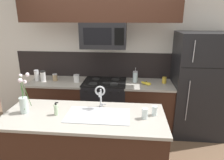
{
  "coord_description": "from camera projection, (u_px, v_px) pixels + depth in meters",
  "views": [
    {
      "loc": [
        0.45,
        -2.46,
        2.05
      ],
      "look_at": [
        0.19,
        0.27,
        1.16
      ],
      "focal_mm": 32.0,
      "sensor_mm": 36.0,
      "label": 1
    }
  ],
  "objects": [
    {
      "name": "upper_cabinet_band",
      "position": [
        99.0,
        2.0,
        3.12
      ],
      "size": [
        2.54,
        0.34,
        0.6
      ],
      "primitive_type": "cube",
      "color": "#381E14"
    },
    {
      "name": "spare_glass",
      "position": [
        155.0,
        111.0,
        2.37
      ],
      "size": [
        0.06,
        0.06,
        0.12
      ],
      "color": "silver",
      "rests_on": "island_counter"
    },
    {
      "name": "storage_jar_short",
      "position": [
        55.0,
        77.0,
        3.64
      ],
      "size": [
        0.09,
        0.09,
        0.13
      ],
      "color": "#997F5B",
      "rests_on": "back_counter_left"
    },
    {
      "name": "back_counter_left",
      "position": [
        60.0,
        103.0,
        3.79
      ],
      "size": [
        0.99,
        0.65,
        0.91
      ],
      "color": "#381E14",
      "rests_on": "ground"
    },
    {
      "name": "banana_bunch",
      "position": [
        146.0,
        83.0,
        3.45
      ],
      "size": [
        0.19,
        0.15,
        0.08
      ],
      "color": "yellow",
      "rests_on": "back_counter_right"
    },
    {
      "name": "ground_plane",
      "position": [
        98.0,
        158.0,
        3.0
      ],
      "size": [
        10.0,
        10.0,
        0.0
      ],
      "primitive_type": "plane",
      "color": "brown"
    },
    {
      "name": "microwave",
      "position": [
        104.0,
        35.0,
        3.3
      ],
      "size": [
        0.74,
        0.4,
        0.41
      ],
      "color": "black"
    },
    {
      "name": "coffee_tin",
      "position": [
        164.0,
        80.0,
        3.51
      ],
      "size": [
        0.08,
        0.08,
        0.11
      ],
      "primitive_type": "cylinder",
      "color": "gold",
      "rests_on": "back_counter_right"
    },
    {
      "name": "kitchen_sink",
      "position": [
        98.0,
        121.0,
        2.4
      ],
      "size": [
        0.76,
        0.42,
        0.16
      ],
      "color": "#ADAFB5",
      "rests_on": "island_counter"
    },
    {
      "name": "stove_range",
      "position": [
        105.0,
        105.0,
        3.71
      ],
      "size": [
        0.76,
        0.64,
        0.93
      ],
      "color": "black",
      "rests_on": "ground"
    },
    {
      "name": "sink_faucet",
      "position": [
        100.0,
        94.0,
        2.52
      ],
      "size": [
        0.14,
        0.14,
        0.31
      ],
      "color": "#B7BABF",
      "rests_on": "island_counter"
    },
    {
      "name": "storage_jar_medium",
      "position": [
        43.0,
        76.0,
        3.61
      ],
      "size": [
        0.09,
        0.09,
        0.19
      ],
      "color": "silver",
      "rests_on": "back_counter_left"
    },
    {
      "name": "splash_band",
      "position": [
        107.0,
        65.0,
        3.81
      ],
      "size": [
        3.51,
        0.01,
        0.48
      ],
      "primitive_type": "cube",
      "color": "black",
      "rests_on": "rear_partition"
    },
    {
      "name": "french_press",
      "position": [
        135.0,
        77.0,
        3.55
      ],
      "size": [
        0.09,
        0.09,
        0.27
      ],
      "color": "silver",
      "rests_on": "back_counter_right"
    },
    {
      "name": "drinking_glass",
      "position": [
        145.0,
        114.0,
        2.3
      ],
      "size": [
        0.07,
        0.07,
        0.13
      ],
      "color": "silver",
      "rests_on": "island_counter"
    },
    {
      "name": "flower_vase",
      "position": [
        24.0,
        102.0,
        2.42
      ],
      "size": [
        0.14,
        0.16,
        0.5
      ],
      "color": "silver",
      "rests_on": "island_counter"
    },
    {
      "name": "refrigerator",
      "position": [
        198.0,
        85.0,
        3.45
      ],
      "size": [
        0.86,
        0.74,
        1.8
      ],
      "color": "black",
      "rests_on": "ground"
    },
    {
      "name": "back_counter_right",
      "position": [
        148.0,
        107.0,
        3.64
      ],
      "size": [
        0.85,
        0.65,
        0.91
      ],
      "color": "#381E14",
      "rests_on": "ground"
    },
    {
      "name": "rear_partition",
      "position": [
        122.0,
        57.0,
        3.79
      ],
      "size": [
        5.2,
        0.1,
        2.6
      ],
      "primitive_type": "cube",
      "color": "silver",
      "rests_on": "ground"
    },
    {
      "name": "storage_jar_tall",
      "position": [
        37.0,
        75.0,
        3.63
      ],
      "size": [
        0.08,
        0.08,
        0.2
      ],
      "color": "silver",
      "rests_on": "back_counter_left"
    },
    {
      "name": "dish_soap_bottle",
      "position": [
        56.0,
        110.0,
        2.38
      ],
      "size": [
        0.06,
        0.05,
        0.16
      ],
      "color": "beige",
      "rests_on": "island_counter"
    },
    {
      "name": "island_counter",
      "position": [
        85.0,
        147.0,
        2.54
      ],
      "size": [
        1.96,
        0.8,
        0.91
      ],
      "color": "#381E14",
      "rests_on": "ground"
    },
    {
      "name": "storage_jar_squat",
      "position": [
        76.0,
        78.0,
        3.57
      ],
      "size": [
        0.11,
        0.11,
        0.14
      ],
      "color": "silver",
      "rests_on": "back_counter_left"
    }
  ]
}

